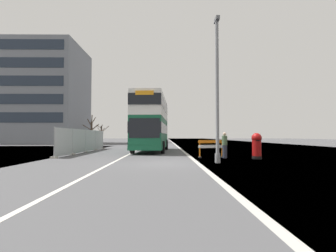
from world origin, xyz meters
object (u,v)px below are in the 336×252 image
object	(u,v)px
roadworks_barrier	(211,147)
lamppost_foreground	(217,94)
pedestrian_at_kerb	(225,145)
red_pillar_postbox	(257,145)
car_oncoming_near	(135,139)
car_receding_far	(163,138)
double_decker_bus	(152,123)
car_receding_mid	(136,138)

from	to	relation	value
roadworks_barrier	lamppost_foreground	bearing A→B (deg)	-93.90
roadworks_barrier	pedestrian_at_kerb	size ratio (longest dim) A/B	1.00
red_pillar_postbox	car_oncoming_near	distance (m)	27.48
car_receding_far	pedestrian_at_kerb	xyz separation A→B (m)	(4.22, -41.99, -0.15)
red_pillar_postbox	pedestrian_at_kerb	xyz separation A→B (m)	(-1.85, 0.66, -0.05)
double_decker_bus	red_pillar_postbox	world-z (taller)	double_decker_bus
lamppost_foreground	red_pillar_postbox	size ratio (longest dim) A/B	4.83
car_receding_mid	car_receding_far	distance (m)	10.56
car_receding_far	red_pillar_postbox	bearing A→B (deg)	-81.90
roadworks_barrier	car_oncoming_near	size ratio (longest dim) A/B	0.43
car_receding_far	pedestrian_at_kerb	size ratio (longest dim) A/B	2.69
double_decker_bus	car_oncoming_near	distance (m)	17.30
car_receding_far	car_receding_mid	bearing A→B (deg)	-117.19
lamppost_foreground	roadworks_barrier	world-z (taller)	lamppost_foreground
double_decker_bus	car_oncoming_near	xyz separation A→B (m)	(-3.32, 16.90, -1.63)
lamppost_foreground	roadworks_barrier	distance (m)	4.59
car_receding_mid	pedestrian_at_kerb	bearing A→B (deg)	-74.49
red_pillar_postbox	car_receding_far	distance (m)	43.09
roadworks_barrier	car_receding_mid	xyz separation A→B (m)	(-8.22, 32.26, 0.25)
roadworks_barrier	car_receding_mid	bearing A→B (deg)	104.30
double_decker_bus	roadworks_barrier	bearing A→B (deg)	-60.74
car_oncoming_near	pedestrian_at_kerb	size ratio (longest dim) A/B	2.31
double_decker_bus	roadworks_barrier	size ratio (longest dim) A/B	6.67
lamppost_foreground	pedestrian_at_kerb	distance (m)	4.38
red_pillar_postbox	car_receding_mid	distance (m)	35.00
pedestrian_at_kerb	car_oncoming_near	bearing A→B (deg)	108.68
car_receding_mid	pedestrian_at_kerb	world-z (taller)	car_receding_mid
red_pillar_postbox	car_receding_mid	xyz separation A→B (m)	(-10.90, 33.26, 0.10)
double_decker_bus	pedestrian_at_kerb	world-z (taller)	double_decker_bus
roadworks_barrier	car_oncoming_near	world-z (taller)	car_oncoming_near
double_decker_bus	red_pillar_postbox	xyz separation A→B (m)	(6.93, -8.59, -1.76)
car_receding_mid	car_receding_far	world-z (taller)	car_receding_mid
double_decker_bus	pedestrian_at_kerb	distance (m)	9.59
car_oncoming_near	red_pillar_postbox	bearing A→B (deg)	-68.11
roadworks_barrier	car_receding_far	xyz separation A→B (m)	(-3.39, 41.65, 0.26)
lamppost_foreground	car_oncoming_near	size ratio (longest dim) A/B	2.03
red_pillar_postbox	roadworks_barrier	world-z (taller)	red_pillar_postbox
lamppost_foreground	pedestrian_at_kerb	size ratio (longest dim) A/B	4.68
car_receding_mid	pedestrian_at_kerb	distance (m)	33.83
pedestrian_at_kerb	roadworks_barrier	bearing A→B (deg)	157.44
car_receding_far	pedestrian_at_kerb	bearing A→B (deg)	-84.26
double_decker_bus	car_receding_mid	world-z (taller)	double_decker_bus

